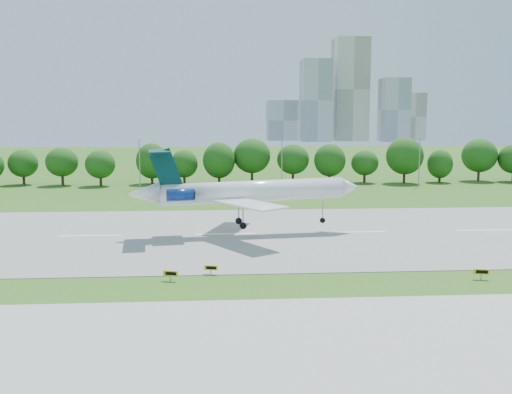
# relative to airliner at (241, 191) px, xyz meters

# --- Properties ---
(ground) EXTENTS (600.00, 600.00, 0.00)m
(ground) POSITION_rel_airliner_xyz_m (-2.43, -24.79, -6.57)
(ground) COLOR #2D5716
(ground) RESTS_ON ground
(runway) EXTENTS (400.00, 45.00, 0.08)m
(runway) POSITION_rel_airliner_xyz_m (-2.43, 0.21, -6.53)
(runway) COLOR gray
(runway) RESTS_ON ground
(taxiway) EXTENTS (400.00, 23.00, 0.08)m
(taxiway) POSITION_rel_airliner_xyz_m (-2.43, -42.79, -6.53)
(taxiway) COLOR #ADADA8
(taxiway) RESTS_ON ground
(tree_line) EXTENTS (288.40, 8.40, 10.40)m
(tree_line) POSITION_rel_airliner_xyz_m (-2.43, 67.21, -0.39)
(tree_line) COLOR #382314
(tree_line) RESTS_ON ground
(light_poles) EXTENTS (175.90, 0.25, 12.19)m
(light_poles) POSITION_rel_airliner_xyz_m (-4.93, 57.21, -0.24)
(light_poles) COLOR gray
(light_poles) RESTS_ON ground
(skyline) EXTENTS (127.00, 52.00, 80.00)m
(skyline) POSITION_rel_airliner_xyz_m (97.73, 365.82, 23.89)
(skyline) COLOR #B2B2B7
(skyline) RESTS_ON ground
(airliner) EXTENTS (34.66, 25.11, 11.83)m
(airliner) POSITION_rel_airliner_xyz_m (0.00, 0.00, 0.00)
(airliner) COLOR white
(airliner) RESTS_ON ground
(taxi_sign_left) EXTENTS (1.60, 0.62, 1.13)m
(taxi_sign_left) POSITION_rel_airliner_xyz_m (-8.61, -24.20, -5.74)
(taxi_sign_left) COLOR gray
(taxi_sign_left) RESTS_ON ground
(taxi_sign_centre) EXTENTS (1.50, 0.46, 1.05)m
(taxi_sign_centre) POSITION_rel_airliner_xyz_m (-4.35, -21.92, -5.80)
(taxi_sign_centre) COLOR gray
(taxi_sign_centre) RESTS_ON ground
(taxi_sign_right) EXTENTS (1.63, 0.54, 1.15)m
(taxi_sign_right) POSITION_rel_airliner_xyz_m (24.66, -25.86, -5.73)
(taxi_sign_right) COLOR gray
(taxi_sign_right) RESTS_ON ground
(service_vehicle_b) EXTENTS (3.72, 2.45, 1.18)m
(service_vehicle_b) POSITION_rel_airliner_xyz_m (-12.80, 48.78, -5.99)
(service_vehicle_b) COLOR white
(service_vehicle_b) RESTS_ON ground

